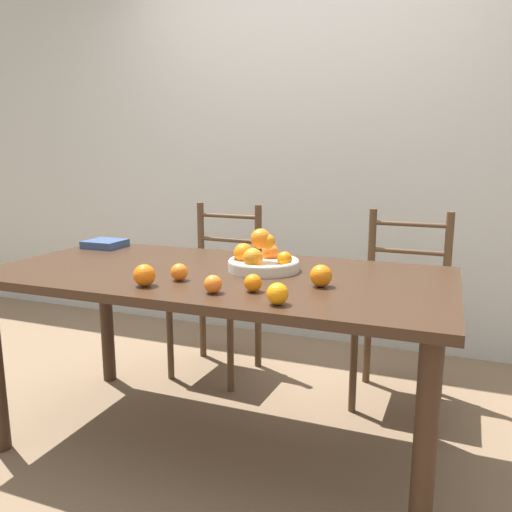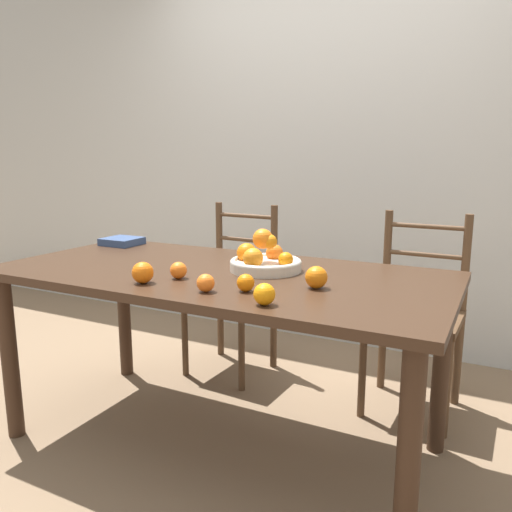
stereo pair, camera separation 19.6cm
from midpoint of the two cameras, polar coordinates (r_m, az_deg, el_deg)
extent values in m
plane|color=#7F664C|center=(2.35, -6.84, -20.58)|extent=(12.00, 12.00, 0.00)
cube|color=beige|center=(3.35, 4.60, 12.30)|extent=(8.00, 0.06, 2.60)
cube|color=#382316|center=(2.05, -7.33, -2.27)|extent=(1.87, 0.89, 0.03)
cylinder|color=#382316|center=(1.63, 15.27, -21.06)|extent=(0.07, 0.07, 0.74)
cylinder|color=#382316|center=(2.92, -18.61, -6.61)|extent=(0.07, 0.07, 0.74)
cylinder|color=#382316|center=(2.29, 17.27, -11.45)|extent=(0.07, 0.07, 0.74)
cylinder|color=beige|center=(2.05, -1.84, -1.18)|extent=(0.29, 0.29, 0.04)
torus|color=beige|center=(2.04, -1.85, -0.68)|extent=(0.29, 0.29, 0.02)
sphere|color=orange|center=(2.00, 0.50, -0.37)|extent=(0.06, 0.06, 0.06)
sphere|color=orange|center=(2.13, -0.97, 0.36)|extent=(0.07, 0.07, 0.07)
sphere|color=orange|center=(2.08, -4.12, 0.30)|extent=(0.08, 0.08, 0.08)
sphere|color=orange|center=(1.96, -3.24, -0.29)|extent=(0.08, 0.08, 0.08)
sphere|color=orange|center=(2.02, -1.42, 1.64)|extent=(0.06, 0.06, 0.06)
sphere|color=orange|center=(2.03, -2.23, 1.97)|extent=(0.08, 0.08, 0.08)
sphere|color=orange|center=(1.92, -11.67, -1.85)|extent=(0.06, 0.06, 0.06)
sphere|color=orange|center=(1.79, 4.36, -2.30)|extent=(0.08, 0.08, 0.08)
sphere|color=orange|center=(1.57, -1.09, -4.38)|extent=(0.07, 0.07, 0.07)
sphere|color=orange|center=(1.72, -3.60, -3.13)|extent=(0.06, 0.06, 0.06)
sphere|color=orange|center=(1.72, -8.21, -3.24)|extent=(0.06, 0.06, 0.06)
sphere|color=orange|center=(1.86, -15.60, -2.17)|extent=(0.08, 0.08, 0.08)
cylinder|color=#513823|center=(2.89, -11.75, -9.39)|extent=(0.04, 0.04, 0.46)
cylinder|color=#513823|center=(2.69, -5.07, -10.74)|extent=(0.04, 0.04, 0.46)
cylinder|color=#513823|center=(3.09, -8.02, -2.92)|extent=(0.04, 0.04, 0.97)
cylinder|color=#513823|center=(2.91, -1.68, -3.70)|extent=(0.04, 0.04, 0.97)
cube|color=#513823|center=(2.85, -6.71, -4.26)|extent=(0.44, 0.42, 0.04)
cylinder|color=#513823|center=(2.97, -4.99, -0.92)|extent=(0.38, 0.05, 0.02)
cylinder|color=#513823|center=(2.94, -5.03, 1.80)|extent=(0.38, 0.05, 0.02)
cylinder|color=#513823|center=(2.92, -5.08, 4.56)|extent=(0.38, 0.05, 0.02)
cylinder|color=#513823|center=(2.51, 8.84, -12.50)|extent=(0.04, 0.04, 0.46)
cylinder|color=#513823|center=(2.45, 17.71, -13.48)|extent=(0.04, 0.04, 0.46)
cylinder|color=#513823|center=(2.75, 10.87, -4.77)|extent=(0.04, 0.04, 0.97)
cylinder|color=#513823|center=(2.71, 18.79, -5.47)|extent=(0.04, 0.04, 0.97)
cube|color=#513823|center=(2.55, 14.18, -6.36)|extent=(0.43, 0.41, 0.04)
cylinder|color=#513823|center=(2.69, 14.93, -2.52)|extent=(0.38, 0.04, 0.02)
cylinder|color=#513823|center=(2.66, 15.08, 0.46)|extent=(0.38, 0.04, 0.02)
cylinder|color=#513823|center=(2.64, 15.24, 3.51)|extent=(0.38, 0.04, 0.02)
cube|color=#334770|center=(2.73, -18.86, 1.32)|extent=(0.18, 0.17, 0.04)
camera|label=1|loc=(0.10, -92.86, -0.56)|focal=35.00mm
camera|label=2|loc=(0.10, 87.14, 0.56)|focal=35.00mm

